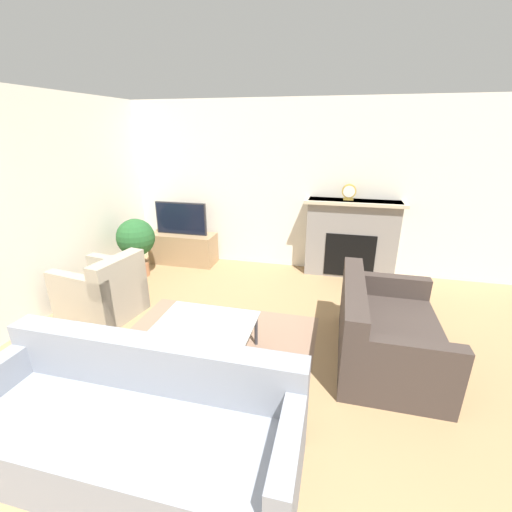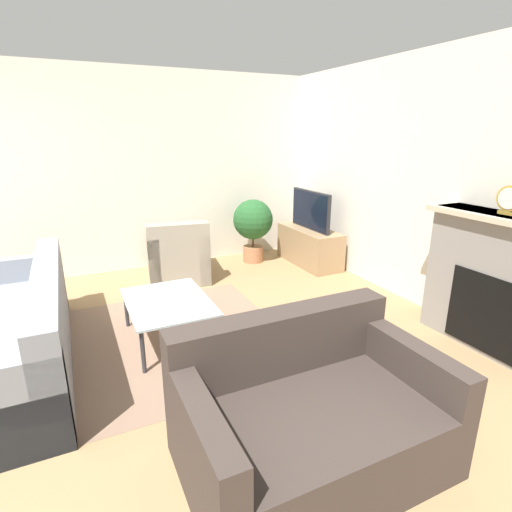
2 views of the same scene
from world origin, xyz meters
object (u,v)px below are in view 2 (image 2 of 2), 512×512
Objects in this scene: couch_loveseat at (308,417)px; potted_plant at (253,223)px; armchair_by_window at (177,257)px; coffee_table at (168,304)px; couch_sectional at (14,338)px; tv at (311,210)px; mantel_clock at (511,200)px.

couch_loveseat is 3.86m from potted_plant.
coffee_table is at bearing 81.21° from armchair_by_window.
potted_plant is at bearing 121.24° from couch_sectional.
armchair_by_window is 1.04× the size of potted_plant.
couch_loveseat is at bearing -32.72° from tv.
mantel_clock is at bearing 62.25° from coffee_table.
armchair_by_window is at bearing 162.48° from coffee_table.
potted_plant is 3.88× the size of mantel_clock.
couch_loveseat is 6.12× the size of mantel_clock.
mantel_clock is at bearing 10.93° from couch_loveseat.
couch_sectional is at bearing 132.24° from couch_loveseat.
couch_loveseat is 1.58× the size of potted_plant.
armchair_by_window is 1.28m from potted_plant.
tv is 0.39× the size of couch_sectional.
couch_sectional is 1.25m from coffee_table.
tv reaches higher than couch_loveseat.
potted_plant is at bearing -122.45° from tv.
tv is 3.73× the size of mantel_clock.
tv is at bearing 119.72° from coffee_table.
tv is 0.92× the size of coffee_table.
mantel_clock is (-0.42, 2.18, 1.06)m from couch_loveseat.
coffee_table is at bearing -60.28° from tv.
couch_sectional and armchair_by_window have the same top height.
couch_loveseat is 1.51× the size of coffee_table.
couch_loveseat is 1.82m from coffee_table.
potted_plant is (-1.84, 1.72, 0.23)m from coffee_table.
tv reaches higher than potted_plant.
mantel_clock reaches higher than armchair_by_window.
couch_sectional is 2.35× the size of coffee_table.
potted_plant reaches higher than armchair_by_window.
tv is 0.61× the size of couch_loveseat.
couch_loveseat is at bearing -20.14° from potted_plant.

